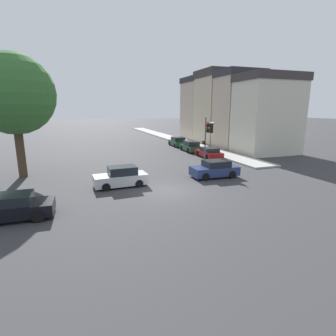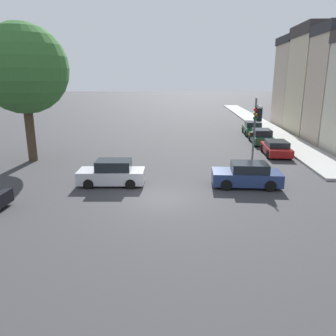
{
  "view_description": "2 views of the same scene",
  "coord_description": "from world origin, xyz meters",
  "px_view_note": "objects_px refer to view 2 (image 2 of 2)",
  "views": [
    {
      "loc": [
        -6.3,
        -17.64,
        5.95
      ],
      "look_at": [
        0.91,
        2.86,
        1.05
      ],
      "focal_mm": 28.0,
      "sensor_mm": 36.0,
      "label": 1
    },
    {
      "loc": [
        1.32,
        -17.14,
        6.5
      ],
      "look_at": [
        0.35,
        1.56,
        1.34
      ],
      "focal_mm": 35.0,
      "sensor_mm": 36.0,
      "label": 2
    }
  ],
  "objects_px": {
    "parked_car_0": "(276,148)",
    "parked_car_2": "(252,128)",
    "crossing_car_0": "(112,173)",
    "parked_car_1": "(261,137)",
    "crossing_car_1": "(247,175)",
    "street_tree": "(23,69)",
    "traffic_signal": "(256,122)"
  },
  "relations": [
    {
      "from": "parked_car_0",
      "to": "parked_car_2",
      "type": "xyz_separation_m",
      "value": [
        0.09,
        10.94,
        0.09
      ]
    },
    {
      "from": "street_tree",
      "to": "crossing_car_1",
      "type": "distance_m",
      "value": 18.33
    },
    {
      "from": "traffic_signal",
      "to": "parked_car_1",
      "type": "bearing_deg",
      "value": -108.14
    },
    {
      "from": "street_tree",
      "to": "parked_car_1",
      "type": "xyz_separation_m",
      "value": [
        20.14,
        8.21,
        -6.44
      ]
    },
    {
      "from": "parked_car_0",
      "to": "parked_car_2",
      "type": "bearing_deg",
      "value": 1.31
    },
    {
      "from": "street_tree",
      "to": "parked_car_2",
      "type": "xyz_separation_m",
      "value": [
        20.35,
        13.91,
        -6.43
      ]
    },
    {
      "from": "parked_car_2",
      "to": "parked_car_1",
      "type": "bearing_deg",
      "value": -179.95
    },
    {
      "from": "parked_car_2",
      "to": "traffic_signal",
      "type": "bearing_deg",
      "value": 171.36
    },
    {
      "from": "traffic_signal",
      "to": "crossing_car_1",
      "type": "distance_m",
      "value": 4.77
    },
    {
      "from": "crossing_car_0",
      "to": "parked_car_2",
      "type": "distance_m",
      "value": 23.44
    },
    {
      "from": "traffic_signal",
      "to": "crossing_car_0",
      "type": "relative_size",
      "value": 1.23
    },
    {
      "from": "parked_car_1",
      "to": "parked_car_2",
      "type": "bearing_deg",
      "value": -0.09
    },
    {
      "from": "parked_car_1",
      "to": "crossing_car_0",
      "type": "bearing_deg",
      "value": 140.84
    },
    {
      "from": "crossing_car_1",
      "to": "street_tree",
      "type": "bearing_deg",
      "value": -18.09
    },
    {
      "from": "traffic_signal",
      "to": "crossing_car_1",
      "type": "xyz_separation_m",
      "value": [
        -1.11,
        -3.67,
        -2.84
      ]
    },
    {
      "from": "street_tree",
      "to": "parked_car_0",
      "type": "bearing_deg",
      "value": 8.36
    },
    {
      "from": "parked_car_0",
      "to": "parked_car_2",
      "type": "height_order",
      "value": "parked_car_2"
    },
    {
      "from": "crossing_car_0",
      "to": "parked_car_0",
      "type": "xyz_separation_m",
      "value": [
        12.45,
        8.86,
        -0.11
      ]
    },
    {
      "from": "parked_car_1",
      "to": "crossing_car_1",
      "type": "bearing_deg",
      "value": 166.21
    },
    {
      "from": "traffic_signal",
      "to": "crossing_car_0",
      "type": "bearing_deg",
      "value": 19.27
    },
    {
      "from": "street_tree",
      "to": "traffic_signal",
      "type": "relative_size",
      "value": 2.06
    },
    {
      "from": "traffic_signal",
      "to": "crossing_car_1",
      "type": "height_order",
      "value": "traffic_signal"
    },
    {
      "from": "crossing_car_0",
      "to": "parked_car_1",
      "type": "height_order",
      "value": "crossing_car_0"
    },
    {
      "from": "crossing_car_1",
      "to": "parked_car_1",
      "type": "xyz_separation_m",
      "value": [
        3.95,
        13.94,
        -0.0
      ]
    },
    {
      "from": "crossing_car_1",
      "to": "parked_car_2",
      "type": "relative_size",
      "value": 0.96
    },
    {
      "from": "traffic_signal",
      "to": "parked_car_1",
      "type": "xyz_separation_m",
      "value": [
        2.84,
        10.27,
        -2.84
      ]
    },
    {
      "from": "parked_car_1",
      "to": "traffic_signal",
      "type": "bearing_deg",
      "value": 166.58
    },
    {
      "from": "traffic_signal",
      "to": "crossing_car_0",
      "type": "height_order",
      "value": "traffic_signal"
    },
    {
      "from": "street_tree",
      "to": "crossing_car_0",
      "type": "xyz_separation_m",
      "value": [
        7.8,
        -5.88,
        -6.4
      ]
    },
    {
      "from": "street_tree",
      "to": "parked_car_1",
      "type": "distance_m",
      "value": 22.68
    },
    {
      "from": "traffic_signal",
      "to": "crossing_car_0",
      "type": "distance_m",
      "value": 10.61
    },
    {
      "from": "crossing_car_1",
      "to": "parked_car_2",
      "type": "height_order",
      "value": "parked_car_2"
    }
  ]
}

